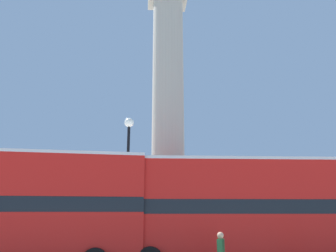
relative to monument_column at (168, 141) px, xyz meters
The scene contains 5 objects.
ground_plane 6.50m from the monument_column, ahead, with size 200.00×200.00×0.00m, color #ADA89E.
monument_column is the anchor object (origin of this frame).
bus_a 7.70m from the monument_column, 65.28° to the right, with size 11.47×3.26×4.38m.
equestrian_statue 11.58m from the monument_column, 31.83° to the left, with size 3.61×2.74×5.96m.
street_lamp 5.35m from the monument_column, 119.14° to the right, with size 0.46×0.46×6.71m.
Camera 1 is at (-1.81, -19.75, 2.19)m, focal length 35.00 mm.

